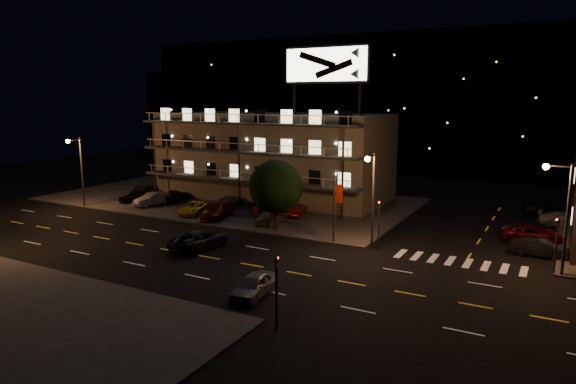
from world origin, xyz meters
The scene contains 29 objects.
ground centered at (0.00, 0.00, 0.00)m, with size 140.00×140.00×0.00m, color black.
curb_nw centered at (-14.00, 20.00, 0.07)m, with size 44.00×24.00×0.15m, color #333330.
motel centered at (-9.94, 23.88, 5.34)m, with size 28.00×13.80×18.10m.
hill_backdrop centered at (-5.94, 68.78, 11.55)m, with size 120.00×25.00×24.00m.
streetlight_nw centered at (-26.00, 7.94, 4.96)m, with size 0.44×1.92×8.00m.
streetlight_nc centered at (8.50, 7.94, 4.96)m, with size 0.44×1.92×8.00m.
streetlight_ne centered at (22.14, 8.30, 4.96)m, with size 1.92×0.44×8.00m.
signal_nw centered at (9.00, 8.50, 2.57)m, with size 0.20×0.27×4.60m.
signal_sw centered at (9.00, -8.50, 2.57)m, with size 0.20×0.27×4.60m.
signal_ne centered at (22.00, 8.50, 2.57)m, with size 0.27×0.20×4.60m.
banner_north centered at (5.09, 8.40, 3.43)m, with size 0.83×0.16×6.40m.
stop_sign centered at (-3.00, 8.57, 1.71)m, with size 0.91×0.11×2.61m.
tree centered at (-1.55, 9.79, 4.07)m, with size 5.25×5.05×6.61m.
lot_car_0 centered at (-22.83, 13.00, 0.79)m, with size 1.52×3.77×1.28m, color black.
lot_car_1 centered at (-19.42, 12.39, 0.89)m, with size 1.56×4.48×1.48m, color gray.
lot_car_2 centered at (-12.42, 11.25, 0.80)m, with size 2.16×4.68×1.30m, color gold.
lot_car_3 centered at (-9.17, 10.94, 0.91)m, with size 2.13×5.23×1.52m, color #5E0D11.
lot_car_4 centered at (-3.36, 11.28, 0.77)m, with size 1.47×3.65×1.24m, color gray.
lot_car_5 centered at (-24.09, 16.16, 0.88)m, with size 1.54×4.43×1.46m, color black.
lot_car_6 centered at (-18.90, 15.63, 0.80)m, with size 2.16×4.69×1.30m, color black.
lot_car_7 centered at (-11.22, 16.27, 0.78)m, with size 1.75×4.31×1.25m, color gray.
lot_car_8 centered at (-6.91, 16.79, 0.83)m, with size 1.60×3.98×1.36m, color black.
lot_car_9 centered at (-2.32, 15.62, 0.81)m, with size 1.41×4.04×1.33m, color #5E0D11.
side_car_0 centered at (20.88, 12.70, 0.71)m, with size 1.50×4.29×1.41m, color black.
side_car_1 centered at (20.07, 17.18, 0.71)m, with size 2.35×5.10×1.42m, color #5E0D11.
side_car_2 centered at (22.57, 24.37, 0.70)m, with size 1.96×4.83×1.40m, color gray.
side_car_3 centered at (20.64, 29.26, 0.77)m, with size 1.82×4.52×1.54m, color black.
road_car_east centered at (5.41, -5.15, 0.72)m, with size 1.70×4.23×1.44m, color gray.
road_car_west centered at (-4.15, 1.59, 0.76)m, with size 2.53×5.48×1.52m, color black.
Camera 1 is at (21.99, -31.14, 12.37)m, focal length 32.00 mm.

